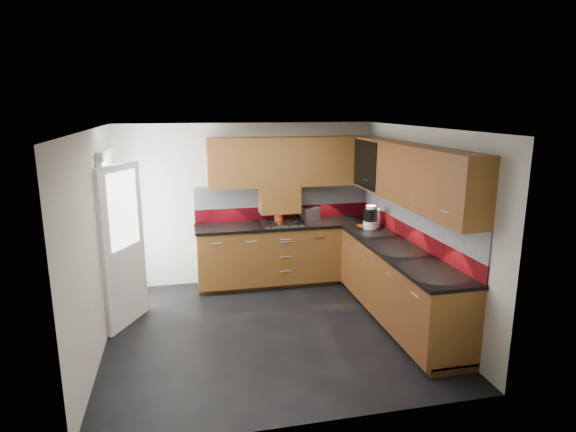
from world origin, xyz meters
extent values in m
cube|color=black|center=(0.00, 0.00, -0.01)|extent=(4.00, 3.80, 0.02)
cube|color=white|center=(0.00, 0.00, 2.45)|extent=(4.00, 3.80, 0.10)
cube|color=beige|center=(0.00, 1.84, 1.20)|extent=(4.00, 0.08, 2.64)
cube|color=beige|center=(0.00, -1.84, 1.20)|extent=(4.00, 0.08, 2.64)
cube|color=beige|center=(-1.94, 0.00, 1.20)|extent=(0.08, 3.80, 2.64)
cube|color=beige|center=(1.94, 0.00, 1.20)|extent=(0.08, 3.80, 2.64)
cube|color=brown|center=(0.55, 1.50, 0.48)|extent=(2.70, 0.60, 0.95)
cube|color=#5D3116|center=(1.60, -0.10, 0.48)|extent=(0.60, 2.60, 0.95)
cube|color=#3E2711|center=(0.55, 1.53, 0.05)|extent=(2.70, 0.54, 0.10)
cube|color=#3E2711|center=(1.63, -0.10, 0.05)|extent=(0.54, 2.60, 0.10)
cube|color=black|center=(0.54, 1.49, 0.92)|extent=(2.72, 0.62, 0.04)
cube|color=black|center=(1.59, -0.12, 0.92)|extent=(0.62, 2.60, 0.04)
cube|color=maroon|center=(0.55, 1.79, 1.04)|extent=(2.70, 0.02, 0.20)
cube|color=#B3B7BC|center=(0.55, 1.79, 1.31)|extent=(2.70, 0.02, 0.34)
cube|color=maroon|center=(1.89, 0.20, 1.04)|extent=(0.02, 3.20, 0.20)
cube|color=#B3B7BC|center=(1.89, 0.20, 1.31)|extent=(0.02, 3.20, 0.34)
cube|color=brown|center=(0.65, 1.64, 1.84)|extent=(2.50, 0.33, 0.72)
cube|color=#5D3116|center=(1.73, 0.04, 1.84)|extent=(0.33, 2.87, 0.72)
cube|color=silver|center=(0.50, 1.46, 1.63)|extent=(1.80, 0.01, 0.16)
cube|color=silver|center=(1.56, 0.00, 1.63)|extent=(0.01, 2.00, 0.16)
cube|color=brown|center=(0.45, 1.64, 1.28)|extent=(0.60, 0.33, 0.40)
cube|color=black|center=(1.56, 1.07, 1.84)|extent=(0.01, 0.80, 0.66)
cube|color=#FFD18C|center=(1.87, 1.07, 1.84)|extent=(0.01, 0.76, 0.64)
cube|color=black|center=(1.73, 1.07, 1.86)|extent=(0.29, 0.76, 0.01)
cylinder|color=black|center=(1.73, 0.82, 1.96)|extent=(0.07, 0.07, 0.16)
cylinder|color=black|center=(1.73, 0.97, 1.96)|extent=(0.07, 0.07, 0.16)
cylinder|color=white|center=(1.73, 1.12, 1.96)|extent=(0.07, 0.07, 0.16)
cylinder|color=black|center=(1.73, 1.27, 1.96)|extent=(0.07, 0.07, 0.16)
cube|color=white|center=(-1.86, 0.90, 1.02)|extent=(0.06, 0.95, 2.04)
cube|color=white|center=(-1.68, 0.55, 1.00)|extent=(0.42, 0.73, 1.98)
cube|color=white|center=(-1.65, 0.55, 1.45)|extent=(0.28, 0.50, 0.90)
cube|color=silver|center=(0.45, 1.48, 0.95)|extent=(0.58, 0.50, 0.02)
torus|color=black|center=(0.30, 1.36, 0.98)|extent=(0.13, 0.13, 0.02)
torus|color=black|center=(0.60, 1.36, 0.98)|extent=(0.13, 0.13, 0.02)
torus|color=black|center=(0.30, 1.60, 0.98)|extent=(0.13, 0.13, 0.02)
torus|color=black|center=(0.60, 1.60, 0.98)|extent=(0.13, 0.13, 0.02)
cube|color=black|center=(0.45, 1.24, 0.96)|extent=(0.44, 0.04, 0.02)
cylinder|color=red|center=(0.43, 1.62, 1.02)|extent=(0.13, 0.13, 0.16)
cylinder|color=#965D3C|center=(0.43, 1.64, 1.22)|extent=(0.06, 0.02, 0.32)
cylinder|color=#965D3C|center=(0.44, 1.64, 1.21)|extent=(0.05, 0.03, 0.30)
cylinder|color=#965D3C|center=(0.43, 1.64, 1.23)|extent=(0.06, 0.03, 0.34)
cylinder|color=#965D3C|center=(0.45, 1.63, 1.20)|extent=(0.04, 0.05, 0.28)
cylinder|color=#965D3C|center=(0.42, 1.63, 1.21)|extent=(0.04, 0.05, 0.31)
cube|color=silver|center=(0.93, 1.63, 1.03)|extent=(0.31, 0.24, 0.19)
cube|color=black|center=(0.93, 1.63, 1.13)|extent=(0.20, 0.08, 0.01)
cube|color=black|center=(0.93, 1.67, 1.13)|extent=(0.20, 0.08, 0.01)
cylinder|color=white|center=(1.62, 0.93, 1.00)|extent=(0.20, 0.20, 0.11)
cylinder|color=black|center=(1.62, 0.93, 1.14)|extent=(0.19, 0.19, 0.18)
cylinder|color=white|center=(1.62, 0.93, 1.25)|extent=(0.13, 0.13, 0.04)
cylinder|color=white|center=(1.73, 1.00, 1.07)|extent=(0.16, 0.16, 0.26)
cube|color=#D54917|center=(1.57, 1.08, 0.95)|extent=(0.16, 0.15, 0.01)
camera|label=1|loc=(-0.96, -5.27, 2.66)|focal=30.00mm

